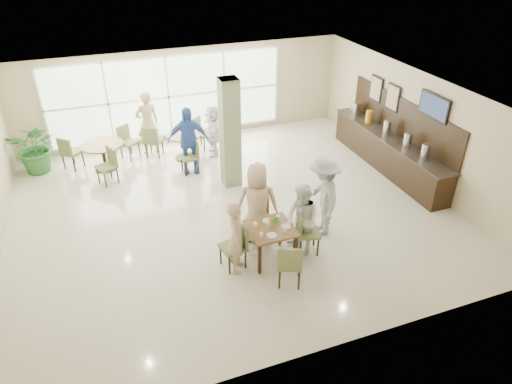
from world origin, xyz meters
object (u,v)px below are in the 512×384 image
object	(u,v)px
round_table_left	(103,149)
adult_standing	(148,123)
adult_a	(188,140)
adult_b	(213,130)
buffet_counter	(388,150)
potted_plant	(36,147)
teen_left	(237,237)
teen_standing	(323,196)
round_table_right	(184,140)
teen_right	(302,220)
main_table	(271,232)
teen_far	(257,203)

from	to	relation	value
round_table_left	adult_standing	bearing A→B (deg)	23.23
adult_a	adult_b	xyz separation A→B (m)	(0.90, 0.82, -0.18)
buffet_counter	potted_plant	xyz separation A→B (m)	(-9.00, 3.16, 0.16)
buffet_counter	teen_left	distance (m)	5.86
teen_standing	teen_left	bearing A→B (deg)	-62.67
round_table_right	adult_standing	xyz separation A→B (m)	(-0.88, 0.70, 0.39)
round_table_right	teen_right	xyz separation A→B (m)	(1.28, -5.13, 0.22)
main_table	adult_b	size ratio (longest dim) A/B	0.59
teen_far	adult_standing	bearing A→B (deg)	-52.34
potted_plant	teen_left	distance (m)	6.91
potted_plant	adult_b	size ratio (longest dim) A/B	0.95
teen_left	adult_b	bearing A→B (deg)	10.00
teen_far	adult_b	bearing A→B (deg)	-71.77
teen_standing	adult_standing	distance (m)	6.07
main_table	teen_standing	bearing A→B (deg)	18.40
potted_plant	teen_standing	xyz separation A→B (m)	(5.89, -5.24, 0.21)
buffet_counter	adult_b	size ratio (longest dim) A/B	3.15
adult_standing	potted_plant	bearing A→B (deg)	-8.73
adult_a	main_table	bearing A→B (deg)	-72.18
teen_far	adult_standing	world-z (taller)	adult_standing
round_table_left	teen_far	distance (m)	5.33
teen_left	round_table_right	bearing A→B (deg)	19.27
round_table_right	teen_standing	bearing A→B (deg)	-66.72
potted_plant	teen_standing	size ratio (longest dim) A/B	0.77
buffet_counter	potted_plant	world-z (taller)	buffet_counter
main_table	adult_a	world-z (taller)	adult_a
round_table_left	adult_b	bearing A→B (deg)	-2.85
buffet_counter	teen_right	bearing A→B (deg)	-146.21
buffet_counter	teen_left	world-z (taller)	buffet_counter
teen_left	adult_b	distance (m)	5.26
main_table	teen_standing	xyz separation A→B (m)	(1.39, 0.46, 0.27)
teen_far	adult_a	distance (m)	3.60
adult_standing	round_table_left	bearing A→B (deg)	12.46
teen_standing	round_table_left	bearing A→B (deg)	-125.86
adult_b	teen_right	bearing A→B (deg)	18.57
teen_far	teen_right	bearing A→B (deg)	154.70
potted_plant	teen_left	world-z (taller)	teen_left
teen_left	teen_standing	xyz separation A→B (m)	(2.13, 0.56, 0.15)
round_table_right	teen_right	distance (m)	5.29
teen_far	adult_a	xyz separation A→B (m)	(-0.64, 3.54, 0.02)
round_table_right	adult_standing	world-z (taller)	adult_standing
buffet_counter	teen_left	size ratio (longest dim) A/B	3.06
teen_far	teen_standing	world-z (taller)	teen_standing
main_table	teen_far	world-z (taller)	teen_far
main_table	round_table_left	bearing A→B (deg)	118.44
buffet_counter	teen_far	bearing A→B (deg)	-157.98
main_table	buffet_counter	size ratio (longest dim) A/B	0.19
potted_plant	teen_standing	distance (m)	7.89
buffet_counter	adult_b	bearing A→B (deg)	149.18
main_table	round_table_left	xyz separation A→B (m)	(-2.83, 5.23, -0.06)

